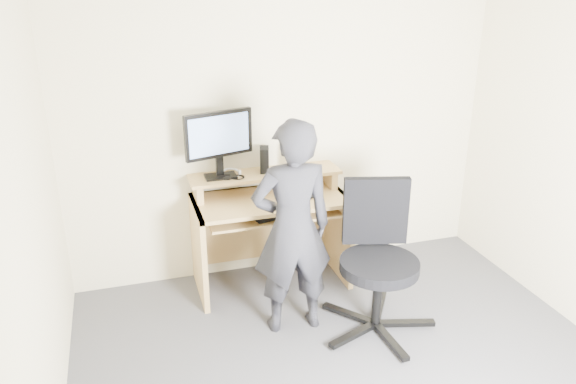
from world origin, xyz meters
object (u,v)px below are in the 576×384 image
monitor (219,139)px  office_chair (378,253)px  desk (268,218)px  person (292,229)px

monitor → office_chair: (0.92, -0.91, -0.65)m
office_chair → monitor: bearing=150.5°
desk → person: 0.73m
desk → office_chair: (0.56, -0.84, 0.02)m
desk → monitor: 0.76m
monitor → office_chair: 1.45m
desk → office_chair: size_ratio=1.15×
office_chair → person: (-0.58, 0.15, 0.20)m
office_chair → person: bearing=-179.1°
monitor → person: (0.34, -0.76, -0.45)m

